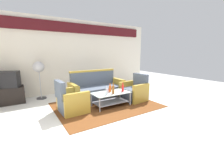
% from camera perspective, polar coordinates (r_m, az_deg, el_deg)
% --- Properties ---
extents(ground_plane, '(14.00, 14.00, 0.00)m').
position_cam_1_polar(ground_plane, '(3.96, 4.91, -11.19)').
color(ground_plane, white).
extents(wall_back, '(6.52, 0.19, 2.80)m').
position_cam_1_polar(wall_back, '(6.35, -12.08, 10.87)').
color(wall_back, silver).
rests_on(wall_back, ground).
extents(rug, '(2.91, 2.19, 0.01)m').
position_cam_1_polar(rug, '(4.57, -2.16, -7.92)').
color(rug, brown).
rests_on(rug, ground).
extents(couch, '(1.81, 0.75, 0.96)m').
position_cam_1_polar(couch, '(5.09, -5.77, -2.28)').
color(couch, '#4C5666').
rests_on(couch, rug).
extents(armchair_left, '(0.72, 0.78, 0.85)m').
position_cam_1_polar(armchair_left, '(4.12, -15.14, -6.40)').
color(armchair_left, '#4C5666').
rests_on(armchair_left, rug).
extents(armchair_right, '(0.74, 0.80, 0.85)m').
position_cam_1_polar(armchair_right, '(5.03, 8.45, -2.85)').
color(armchair_right, '#4C5666').
rests_on(armchair_right, rug).
extents(coffee_table, '(1.10, 0.60, 0.40)m').
position_cam_1_polar(coffee_table, '(4.42, -0.39, -4.98)').
color(coffee_table, silver).
rests_on(coffee_table, rug).
extents(bottle_red, '(0.07, 0.07, 0.27)m').
position_cam_1_polar(bottle_red, '(4.50, 4.10, -1.53)').
color(bottle_red, red).
rests_on(bottle_red, coffee_table).
extents(bottle_clear, '(0.06, 0.06, 0.25)m').
position_cam_1_polar(bottle_clear, '(4.15, -2.00, -2.76)').
color(bottle_clear, silver).
rests_on(bottle_clear, coffee_table).
extents(bottle_brown, '(0.07, 0.07, 0.31)m').
position_cam_1_polar(bottle_brown, '(4.23, 0.48, -2.13)').
color(bottle_brown, brown).
rests_on(bottle_brown, coffee_table).
extents(bottle_orange, '(0.08, 0.08, 0.25)m').
position_cam_1_polar(bottle_orange, '(4.45, -0.73, -1.74)').
color(bottle_orange, '#D85919').
rests_on(bottle_orange, coffee_table).
extents(cup, '(0.08, 0.08, 0.10)m').
position_cam_1_polar(cup, '(4.37, -1.90, -2.60)').
color(cup, red).
rests_on(cup, coffee_table).
extents(tv_stand, '(0.80, 0.50, 0.52)m').
position_cam_1_polar(tv_stand, '(5.60, -34.29, -3.59)').
color(tv_stand, black).
rests_on(tv_stand, ground).
extents(television, '(0.70, 0.59, 0.48)m').
position_cam_1_polar(television, '(5.51, -34.87, 1.45)').
color(television, black).
rests_on(television, tv_stand).
extents(pedestal_fan, '(0.36, 0.36, 1.27)m').
position_cam_1_polar(pedestal_fan, '(5.55, -26.02, 5.08)').
color(pedestal_fan, '#2D2D33').
rests_on(pedestal_fan, ground).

